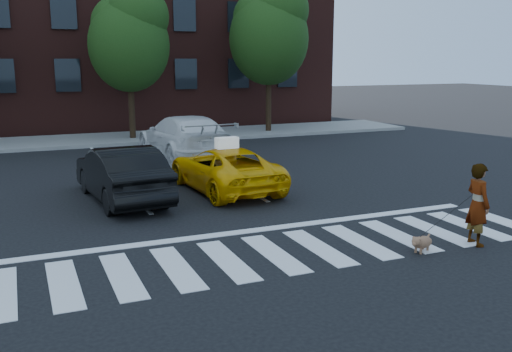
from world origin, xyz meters
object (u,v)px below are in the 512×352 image
Objects in this scene: woman at (478,204)px; dog at (421,242)px; taxi at (225,169)px; white_suv at (184,137)px; tree_right at (269,29)px; black_sedan at (122,174)px; tree_mid at (129,35)px.

woman is 1.52m from dog.
white_suv reaches higher than taxi.
dog is at bearing -104.86° from tree_right.
tree_right is 1.69× the size of black_sedan.
tree_right is at bearing -135.07° from black_sedan.
woman reaches higher than dog.
tree_mid is 1.54× the size of taxi.
black_sedan is 7.40× the size of dog.
tree_right is 15.55m from black_sedan.
woman reaches higher than white_suv.
woman reaches higher than black_sedan.
dog is at bearing 120.32° from black_sedan.
taxi is 0.79× the size of white_suv.
tree_mid reaches higher than taxi.
black_sedan is 9.05m from woman.
woman is (3.58, -18.10, -3.99)m from tree_mid.
tree_right is 13.87m from taxi.
white_suv is (3.40, 5.79, 0.09)m from black_sedan.
black_sedan is 2.64× the size of woman.
tree_mid is 1.55× the size of black_sedan.
white_suv is at bearing -125.62° from black_sedan.
tree_right reaches higher than woman.
tree_mid is 12.09m from taxi.
black_sedan is at bearing -2.29° from taxi.
tree_mid is at bearing -107.72° from black_sedan.
woman is 2.80× the size of dog.
woman is at bearing -23.06° from dog.
white_suv is at bearing -81.25° from tree_mid.
white_suv is 12.52m from dog.
tree_right reaches higher than tree_mid.
dog is at bearing 100.38° from taxi.
tree_right is at bearing 53.64° from dog.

